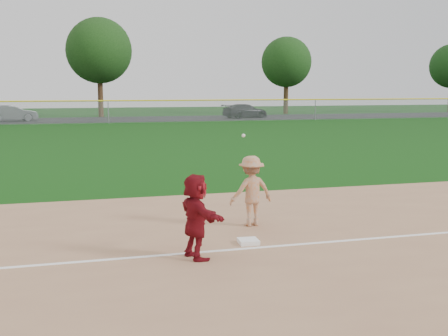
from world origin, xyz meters
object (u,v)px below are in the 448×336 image
object	(u,v)px
first_base	(248,241)
base_runner	(196,216)
car_right	(245,111)
car_mid	(11,113)

from	to	relation	value
first_base	base_runner	bearing A→B (deg)	-151.43
first_base	car_right	xyz separation A→B (m)	(14.52, 45.83, 0.67)
car_mid	car_right	bearing A→B (deg)	-106.72
base_runner	car_right	distance (m)	49.10
car_mid	car_right	world-z (taller)	car_mid
first_base	car_right	distance (m)	48.08
car_mid	base_runner	bearing A→B (deg)	171.54
car_right	base_runner	bearing A→B (deg)	145.74
base_runner	car_right	bearing A→B (deg)	-31.44
base_runner	car_right	size ratio (longest dim) A/B	0.32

